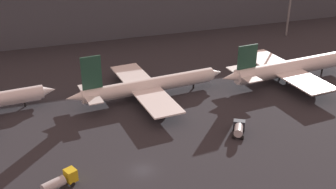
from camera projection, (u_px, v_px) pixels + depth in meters
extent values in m
plane|color=#26262B|center=(143.00, 170.00, 80.25)|extent=(600.00, 600.00, 0.00)
cube|color=#3D424C|center=(76.00, 9.00, 151.24)|extent=(254.96, 18.30, 19.84)
cone|color=silver|center=(47.00, 91.00, 104.81)|extent=(4.36, 3.59, 3.23)
cylinder|color=black|center=(25.00, 104.00, 103.79)|extent=(0.50, 0.50, 1.53)
cylinder|color=white|center=(150.00, 85.00, 107.75)|extent=(35.82, 6.76, 3.50)
cylinder|color=#ADB2B7|center=(150.00, 87.00, 108.02)|extent=(34.00, 6.07, 2.97)
cone|color=white|center=(215.00, 73.00, 114.67)|extent=(4.48, 3.69, 3.32)
cone|color=white|center=(77.00, 97.00, 100.66)|extent=(5.50, 3.44, 2.97)
cube|color=#1E4738|center=(91.00, 73.00, 99.70)|extent=(4.91, 0.85, 8.27)
cube|color=white|center=(90.00, 94.00, 101.77)|extent=(4.58, 12.16, 0.24)
cube|color=white|center=(144.00, 87.00, 107.29)|extent=(10.70, 33.59, 0.36)
cylinder|color=gray|center=(136.00, 78.00, 115.81)|extent=(4.01, 2.27, 1.92)
cylinder|color=gray|center=(162.00, 106.00, 100.60)|extent=(4.01, 2.27, 1.92)
cylinder|color=black|center=(193.00, 86.00, 113.43)|extent=(0.50, 0.50, 1.57)
cylinder|color=black|center=(142.00, 93.00, 109.35)|extent=(0.50, 0.50, 1.57)
cylinder|color=black|center=(146.00, 97.00, 107.05)|extent=(0.50, 0.50, 1.57)
cylinder|color=white|center=(290.00, 67.00, 117.10)|extent=(34.89, 7.25, 4.08)
cylinder|color=#ADB2B7|center=(290.00, 69.00, 117.42)|extent=(33.10, 6.48, 3.47)
cone|color=white|center=(232.00, 77.00, 110.10)|extent=(6.42, 4.02, 3.47)
cube|color=#1E4738|center=(247.00, 57.00, 109.48)|extent=(5.73, 0.92, 6.44)
cube|color=white|center=(244.00, 74.00, 111.25)|extent=(5.13, 11.89, 0.24)
cube|color=white|center=(285.00, 70.00, 116.69)|extent=(11.90, 32.82, 0.36)
cylinder|color=gray|center=(268.00, 63.00, 125.07)|extent=(4.68, 2.65, 2.25)
cylinder|color=gray|center=(309.00, 86.00, 110.27)|extent=(4.68, 2.65, 2.25)
cylinder|color=black|center=(322.00, 70.00, 122.84)|extent=(0.50, 0.50, 1.84)
cylinder|color=black|center=(280.00, 76.00, 119.10)|extent=(0.50, 0.50, 1.84)
cylinder|color=black|center=(287.00, 80.00, 116.41)|extent=(0.50, 0.50, 1.84)
cube|color=gold|center=(71.00, 175.00, 75.81)|extent=(2.56, 2.64, 2.32)
cylinder|color=#B7B7BC|center=(53.00, 185.00, 73.74)|extent=(4.55, 3.41, 1.83)
cylinder|color=black|center=(68.00, 180.00, 76.77)|extent=(1.03, 0.84, 0.90)
cylinder|color=black|center=(72.00, 184.00, 75.77)|extent=(1.03, 0.84, 0.90)
cube|color=#282D38|center=(239.00, 124.00, 93.00)|extent=(2.96, 2.58, 1.75)
cylinder|color=#B7B7BC|center=(238.00, 130.00, 90.55)|extent=(3.26, 3.76, 1.86)
cylinder|color=black|center=(234.00, 129.00, 93.49)|extent=(1.01, 1.10, 0.90)
cylinder|color=black|center=(243.00, 129.00, 93.13)|extent=(1.01, 1.10, 0.90)
cylinder|color=black|center=(233.00, 136.00, 90.51)|extent=(1.01, 1.10, 0.90)
cylinder|color=black|center=(242.00, 137.00, 90.16)|extent=(1.01, 1.10, 0.90)
cylinder|color=slate|center=(289.00, 9.00, 151.43)|extent=(0.70, 0.70, 19.87)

